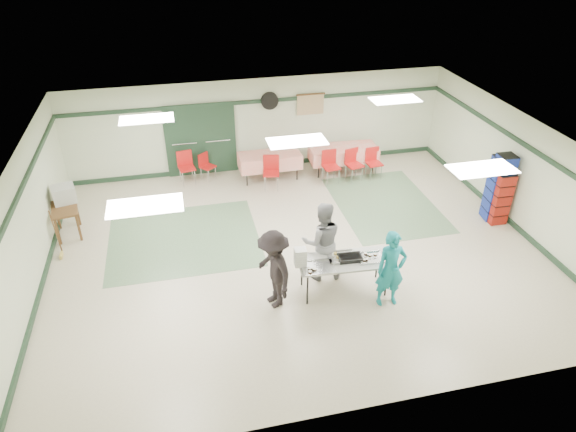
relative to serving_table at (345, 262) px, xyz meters
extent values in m
plane|color=beige|center=(-0.59, 1.65, -0.72)|extent=(11.00, 11.00, 0.00)
plane|color=silver|center=(-0.59, 1.65, 1.98)|extent=(11.00, 11.00, 0.00)
plane|color=beige|center=(-0.59, 6.15, 0.63)|extent=(11.00, 0.00, 11.00)
plane|color=beige|center=(-0.59, -2.85, 0.63)|extent=(11.00, 0.00, 11.00)
plane|color=beige|center=(-6.09, 1.65, 0.63)|extent=(0.00, 9.00, 9.00)
plane|color=beige|center=(4.91, 1.65, 0.63)|extent=(0.00, 9.00, 9.00)
cube|color=#1D3524|center=(-0.59, 6.12, 1.33)|extent=(11.00, 0.06, 0.10)
cube|color=#1D3524|center=(-0.59, 6.12, -0.66)|extent=(11.00, 0.06, 0.12)
cube|color=#1D3524|center=(-6.06, 1.65, 1.33)|extent=(0.06, 9.00, 0.10)
cube|color=#1D3524|center=(-6.06, 1.65, -0.66)|extent=(0.06, 9.00, 0.12)
cube|color=#1D3524|center=(4.88, 1.65, 1.33)|extent=(0.06, 9.00, 0.10)
cube|color=#1D3524|center=(4.88, 1.65, -0.66)|extent=(0.06, 9.00, 0.12)
cube|color=gray|center=(-3.09, 2.65, -0.71)|extent=(3.50, 3.00, 0.01)
cube|color=gray|center=(2.21, 3.15, -0.71)|extent=(2.50, 3.50, 0.01)
cube|color=#9A9C99|center=(-2.79, 6.09, 0.33)|extent=(0.90, 0.06, 2.10)
cube|color=#9A9C99|center=(-1.84, 6.09, 0.33)|extent=(0.90, 0.06, 2.10)
cube|color=#1D3524|center=(-2.32, 6.07, 0.33)|extent=(2.00, 0.03, 2.15)
cylinder|color=black|center=(-0.29, 6.09, 1.33)|extent=(0.50, 0.10, 0.50)
cube|color=tan|center=(0.91, 6.09, 1.13)|extent=(0.80, 0.02, 0.60)
cube|color=#B9B9B4|center=(0.00, 0.00, 0.02)|extent=(1.91, 0.87, 0.04)
cylinder|color=black|center=(-0.82, -0.25, -0.36)|extent=(0.04, 0.04, 0.72)
cylinder|color=black|center=(0.78, -0.35, -0.36)|extent=(0.04, 0.04, 0.72)
cylinder|color=black|center=(-0.78, 0.35, -0.36)|extent=(0.04, 0.04, 0.72)
cylinder|color=black|center=(0.82, 0.25, -0.36)|extent=(0.04, 0.04, 0.72)
cube|color=silver|center=(0.52, -0.06, 0.06)|extent=(0.56, 0.44, 0.02)
cube|color=silver|center=(-0.03, 0.10, 0.06)|extent=(0.59, 0.46, 0.02)
cube|color=silver|center=(-0.59, -0.14, 0.06)|extent=(0.67, 0.52, 0.02)
cube|color=black|center=(0.11, 0.00, 0.08)|extent=(0.49, 0.33, 0.08)
cube|color=white|center=(-0.90, 0.05, 0.23)|extent=(0.25, 0.23, 0.38)
imported|color=teal|center=(0.75, -0.55, 0.10)|extent=(0.61, 0.41, 1.63)
imported|color=gray|center=(-0.31, 0.57, 0.17)|extent=(0.91, 0.74, 1.76)
imported|color=black|center=(-1.46, -0.08, 0.12)|extent=(0.89, 1.21, 1.67)
cube|color=red|center=(1.73, 5.32, 0.02)|extent=(1.99, 0.93, 0.05)
cube|color=red|center=(1.73, 5.32, -0.17)|extent=(1.99, 0.95, 0.40)
cylinder|color=black|center=(0.90, 5.03, -0.36)|extent=(0.04, 0.04, 0.72)
cylinder|color=black|center=(2.53, 4.96, -0.36)|extent=(0.04, 0.04, 0.72)
cylinder|color=black|center=(0.93, 5.68, -0.36)|extent=(0.04, 0.04, 0.72)
cylinder|color=black|center=(2.56, 5.61, -0.36)|extent=(0.04, 0.04, 0.72)
cube|color=red|center=(-0.47, 5.32, 0.02)|extent=(1.77, 0.80, 0.05)
cube|color=red|center=(-0.47, 5.32, -0.17)|extent=(1.77, 0.82, 0.40)
cylinder|color=black|center=(-1.19, 5.01, -0.36)|extent=(0.04, 0.04, 0.72)
cylinder|color=black|center=(0.27, 5.04, -0.36)|extent=(0.04, 0.04, 0.72)
cylinder|color=black|center=(-1.21, 5.60, -0.36)|extent=(0.04, 0.04, 0.72)
cylinder|color=black|center=(0.26, 5.63, -0.36)|extent=(0.04, 0.04, 0.72)
cube|color=red|center=(1.86, 4.67, -0.25)|extent=(0.51, 0.51, 0.04)
cube|color=red|center=(1.81, 4.85, -0.02)|extent=(0.42, 0.14, 0.42)
cylinder|color=silver|center=(1.73, 4.47, -0.49)|extent=(0.02, 0.02, 0.45)
cylinder|color=silver|center=(2.06, 4.54, -0.49)|extent=(0.02, 0.02, 0.45)
cylinder|color=silver|center=(1.65, 4.80, -0.49)|extent=(0.02, 0.02, 0.45)
cylinder|color=silver|center=(1.98, 4.87, -0.49)|extent=(0.02, 0.02, 0.45)
cube|color=red|center=(1.17, 4.67, -0.24)|extent=(0.47, 0.47, 0.04)
cube|color=red|center=(1.15, 4.86, 0.00)|extent=(0.44, 0.08, 0.44)
cylinder|color=silver|center=(1.01, 4.48, -0.49)|extent=(0.02, 0.02, 0.46)
cylinder|color=silver|center=(1.36, 4.51, -0.49)|extent=(0.02, 0.02, 0.46)
cylinder|color=silver|center=(0.98, 4.83, -0.49)|extent=(0.02, 0.02, 0.46)
cylinder|color=silver|center=(1.32, 4.86, -0.49)|extent=(0.02, 0.02, 0.46)
cube|color=red|center=(2.46, 4.67, -0.26)|extent=(0.45, 0.45, 0.04)
cube|color=red|center=(2.44, 4.85, -0.04)|extent=(0.41, 0.08, 0.41)
cylinder|color=silver|center=(2.31, 4.49, -0.50)|extent=(0.02, 0.02, 0.43)
cylinder|color=silver|center=(2.64, 4.52, -0.50)|extent=(0.02, 0.02, 0.43)
cylinder|color=silver|center=(2.28, 4.82, -0.50)|extent=(0.02, 0.02, 0.43)
cylinder|color=silver|center=(2.60, 4.85, -0.50)|extent=(0.02, 0.02, 0.43)
cube|color=red|center=(-0.56, 4.67, -0.23)|extent=(0.52, 0.52, 0.04)
cube|color=red|center=(-0.52, 4.86, 0.01)|extent=(0.44, 0.13, 0.44)
cylinder|color=silver|center=(-0.77, 4.53, -0.49)|extent=(0.02, 0.02, 0.46)
cylinder|color=silver|center=(-0.42, 4.46, -0.49)|extent=(0.02, 0.02, 0.46)
cylinder|color=silver|center=(-0.70, 4.88, -0.49)|extent=(0.02, 0.02, 0.46)
cylinder|color=silver|center=(-0.35, 4.80, -0.49)|extent=(0.02, 0.02, 0.46)
cube|color=red|center=(-2.22, 5.65, -0.32)|extent=(0.51, 0.51, 0.04)
cube|color=red|center=(-2.32, 5.77, -0.12)|extent=(0.30, 0.26, 0.36)
cylinder|color=silver|center=(-2.23, 5.44, -0.53)|extent=(0.02, 0.02, 0.38)
cylinder|color=silver|center=(-2.01, 5.63, -0.53)|extent=(0.02, 0.02, 0.38)
cylinder|color=silver|center=(-2.42, 5.66, -0.53)|extent=(0.02, 0.02, 0.38)
cylinder|color=silver|center=(-2.20, 5.85, -0.53)|extent=(0.02, 0.02, 0.38)
cube|color=red|center=(-2.81, 5.52, -0.24)|extent=(0.50, 0.50, 0.04)
cube|color=red|center=(-2.84, 5.71, 0.00)|extent=(0.43, 0.11, 0.43)
cylinder|color=silver|center=(-2.95, 5.32, -0.49)|extent=(0.02, 0.02, 0.45)
cylinder|color=silver|center=(-2.61, 5.38, -0.49)|extent=(0.02, 0.02, 0.45)
cylinder|color=silver|center=(-3.01, 5.66, -0.49)|extent=(0.02, 0.02, 0.45)
cylinder|color=silver|center=(-2.67, 5.72, -0.49)|extent=(0.02, 0.02, 0.45)
cube|color=navy|center=(4.56, 1.89, 0.13)|extent=(0.48, 0.48, 1.69)
cube|color=maroon|center=(4.56, 1.71, -0.04)|extent=(0.42, 0.42, 1.35)
cube|color=navy|center=(4.56, 1.78, 0.18)|extent=(0.41, 0.41, 1.79)
cube|color=brown|center=(-5.74, 3.48, 0.00)|extent=(0.70, 0.97, 0.05)
cube|color=brown|center=(-5.92, 3.08, -0.37)|extent=(0.05, 0.05, 0.70)
cube|color=brown|center=(-5.46, 3.15, -0.37)|extent=(0.05, 0.05, 0.70)
cube|color=brown|center=(-6.03, 3.80, -0.37)|extent=(0.05, 0.05, 0.70)
cube|color=brown|center=(-5.57, 3.87, -0.37)|extent=(0.05, 0.05, 0.70)
cube|color=#B3B3AE|center=(-5.74, 3.77, 0.23)|extent=(0.61, 0.56, 0.41)
cylinder|color=brown|center=(-5.82, 2.58, -0.08)|extent=(0.06, 0.20, 1.22)
camera|label=1|loc=(-2.95, -7.80, 6.09)|focal=32.00mm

